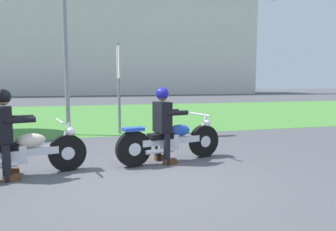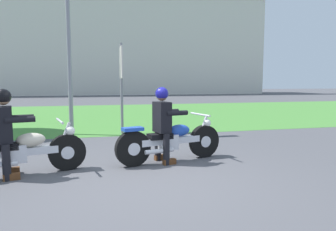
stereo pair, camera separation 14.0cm
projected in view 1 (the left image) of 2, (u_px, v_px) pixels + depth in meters
ground at (150, 180)px, 4.64m from camera, size 120.00×120.00×0.00m
grass_verge at (105, 114)px, 14.20m from camera, size 60.00×12.00×0.01m
stadium_facade at (82, 44)px, 38.15m from camera, size 44.36×8.00×12.68m
motorcycle_lead at (171, 141)px, 5.72m from camera, size 2.12×0.78×0.88m
rider_lead at (163, 119)px, 5.60m from camera, size 0.62×0.54×1.40m
motorcycle_follow at (19, 153)px, 4.78m from camera, size 2.05×0.77×0.86m
rider_follow at (6, 127)px, 4.65m from camera, size 0.62×0.54×1.39m
streetlight_pole at (69, 11)px, 8.35m from camera, size 0.96×0.20×5.46m
trash_can at (162, 118)px, 9.00m from camera, size 0.45×0.45×0.87m
sign_banner at (119, 74)px, 8.68m from camera, size 0.08×0.60×2.60m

